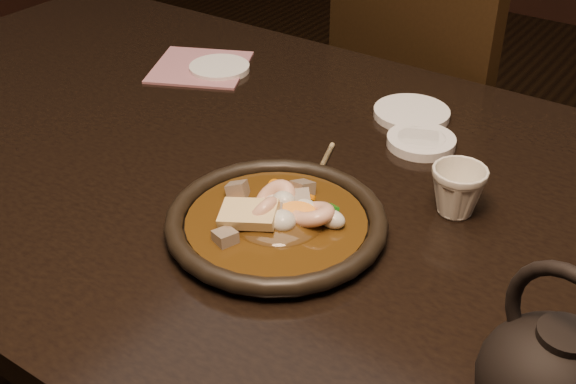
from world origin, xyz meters
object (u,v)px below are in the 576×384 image
Objects in this scene: teapot at (555,377)px; table at (242,201)px; plate at (276,223)px; chair at (437,129)px; tea_cup at (458,189)px.

table is at bearing 175.57° from teapot.
plate is at bearing -177.17° from teapot.
teapot is at bearing 136.03° from chair.
teapot is at bearing -53.26° from tea_cup.
plate is 1.56× the size of teapot.
plate is (0.15, -0.12, 0.09)m from table.
table is 1.69× the size of chair.
table is at bearing 141.71° from plate.
tea_cup reaches higher than table.
chair is (0.03, 0.66, -0.16)m from table.
table is 5.72× the size of plate.
chair is 3.39× the size of plate.
plate is at bearing 115.68° from chair.
table is 0.59m from teapot.
tea_cup is (0.17, 0.17, 0.02)m from plate.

